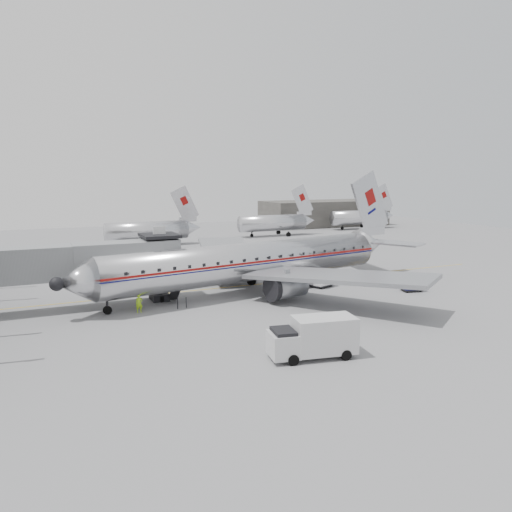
# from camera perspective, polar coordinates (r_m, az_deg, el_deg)

# --- Properties ---
(ground) EXTENTS (160.00, 160.00, 0.00)m
(ground) POSITION_cam_1_polar(r_m,az_deg,el_deg) (48.98, 0.70, -4.86)
(ground) COLOR slate
(ground) RESTS_ON ground
(hangar) EXTENTS (30.00, 12.00, 6.00)m
(hangar) POSITION_cam_1_polar(r_m,az_deg,el_deg) (122.27, 7.80, 4.88)
(hangar) COLOR #393734
(hangar) RESTS_ON ground
(apron_line) EXTENTS (60.00, 0.15, 0.01)m
(apron_line) POSITION_cam_1_polar(r_m,az_deg,el_deg) (55.51, 0.85, -3.18)
(apron_line) COLOR gold
(apron_line) RESTS_ON ground
(jet_bridge) EXTENTS (21.00, 6.20, 7.10)m
(jet_bridge) POSITION_cam_1_polar(r_m,az_deg,el_deg) (47.40, -19.83, -0.71)
(jet_bridge) COLOR slate
(jet_bridge) RESTS_ON ground
(distant_aircraft_near) EXTENTS (16.39, 3.20, 10.26)m
(distant_aircraft_near) POSITION_cam_1_polar(r_m,az_deg,el_deg) (87.44, -12.24, 2.93)
(distant_aircraft_near) COLOR silver
(distant_aircraft_near) RESTS_ON ground
(distant_aircraft_mid) EXTENTS (16.39, 3.20, 10.26)m
(distant_aircraft_mid) POSITION_cam_1_polar(r_m,az_deg,el_deg) (99.91, 1.99, 3.88)
(distant_aircraft_mid) COLOR silver
(distant_aircraft_mid) RESTS_ON ground
(distant_aircraft_far) EXTENTS (16.39, 3.20, 10.26)m
(distant_aircraft_far) POSITION_cam_1_polar(r_m,az_deg,el_deg) (115.86, 11.79, 4.41)
(distant_aircraft_far) COLOR silver
(distant_aircraft_far) RESTS_ON ground
(airliner) EXTENTS (39.61, 36.40, 12.62)m
(airliner) POSITION_cam_1_polar(r_m,az_deg,el_deg) (51.45, 0.00, -0.57)
(airliner) COLOR silver
(airliner) RESTS_ON ground
(service_van) EXTENTS (6.02, 3.15, 2.70)m
(service_van) POSITION_cam_1_polar(r_m,az_deg,el_deg) (33.29, 6.58, -9.15)
(service_van) COLOR #BCBCBE
(service_van) RESTS_ON ground
(baggage_cart_navy) EXTENTS (2.26, 1.92, 1.54)m
(baggage_cart_navy) POSITION_cam_1_polar(r_m,az_deg,el_deg) (54.24, 17.35, -3.01)
(baggage_cart_navy) COLOR #0E0E39
(baggage_cart_navy) RESTS_ON ground
(baggage_cart_white) EXTENTS (2.76, 2.44, 1.79)m
(baggage_cart_white) POSITION_cam_1_polar(r_m,az_deg,el_deg) (54.25, 7.46, -2.53)
(baggage_cart_white) COLOR white
(baggage_cart_white) RESTS_ON ground
(ramp_worker) EXTENTS (0.63, 0.43, 1.67)m
(ramp_worker) POSITION_cam_1_polar(r_m,az_deg,el_deg) (44.91, -13.21, -5.29)
(ramp_worker) COLOR #94CC18
(ramp_worker) RESTS_ON ground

